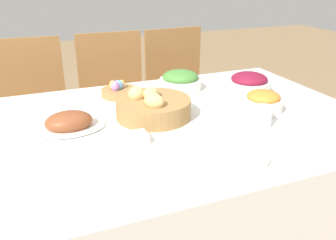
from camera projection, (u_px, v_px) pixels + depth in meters
dining_table at (162, 200)px, 1.57m from camera, size 1.70×1.09×0.76m
chair_far_right at (181, 96)px, 2.47m from camera, size 0.45×0.45×0.95m
chair_far_left at (33, 116)px, 2.14m from camera, size 0.44×0.44×0.95m
chair_far_center at (116, 105)px, 2.31m from camera, size 0.43×0.43×0.95m
bread_basket at (153, 107)px, 1.45m from camera, size 0.31×0.31×0.12m
egg_basket at (119, 90)px, 1.70m from camera, size 0.17×0.17×0.08m
ham_platter at (69, 123)px, 1.35m from camera, size 0.27×0.19×0.08m
beet_salad_bowl at (249, 84)px, 1.72m from camera, size 0.20×0.20×0.10m
carrot_bowl at (263, 102)px, 1.51m from camera, size 0.17×0.17×0.09m
green_salad_bowl at (180, 81)px, 1.78m from camera, size 0.21×0.21×0.10m
dinner_plate at (230, 154)px, 1.16m from camera, size 0.26×0.26×0.01m
fork at (187, 164)px, 1.11m from camera, size 0.02×0.17×0.00m
knife at (269, 147)px, 1.21m from camera, size 0.02×0.17×0.00m
spoon at (276, 146)px, 1.23m from camera, size 0.02×0.17×0.00m
drinking_cup at (264, 116)px, 1.37m from camera, size 0.06×0.06×0.08m
butter_dish at (131, 139)px, 1.24m from camera, size 0.11×0.07×0.03m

